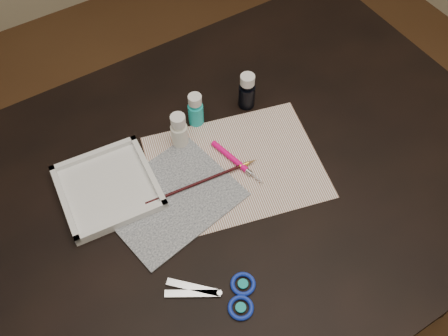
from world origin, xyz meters
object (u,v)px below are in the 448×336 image
paper (236,167)px  palette_tray (108,187)px  paint_bottle_navy (247,91)px  paint_bottle_white (179,130)px  canvas (171,198)px  scissors (210,296)px  paint_bottle_cyan (196,109)px

paper → palette_tray: 0.27m
paint_bottle_navy → palette_tray: 0.38m
paint_bottle_white → paint_bottle_navy: bearing=5.9°
canvas → paint_bottle_white: size_ratio=2.86×
paint_bottle_white → paint_bottle_navy: (0.19, 0.02, 0.00)m
canvas → paint_bottle_navy: paint_bottle_navy is taller
paint_bottle_white → scissors: (-0.13, -0.34, -0.04)m
scissors → palette_tray: bearing=-47.3°
scissors → palette_tray: (-0.06, 0.31, 0.01)m
paint_bottle_navy → palette_tray: paint_bottle_navy is taller
paper → paint_bottle_white: (-0.07, 0.12, 0.04)m
palette_tray → canvas: bearing=-41.1°
paint_bottle_navy → scissors: size_ratio=0.50×
paper → paint_bottle_cyan: paint_bottle_cyan is taller
paper → paint_bottle_navy: (0.12, 0.14, 0.05)m
scissors → paint_bottle_navy: bearing=-99.9°
paper → scissors: (-0.20, -0.22, 0.00)m
paint_bottle_cyan → paint_bottle_navy: size_ratio=0.91×
paint_bottle_white → palette_tray: (-0.19, -0.03, -0.03)m
paint_bottle_cyan → scissors: size_ratio=0.46×
paper → scissors: scissors is taller
canvas → scissors: size_ratio=1.40×
paint_bottle_cyan → palette_tray: paint_bottle_cyan is taller
paper → paint_bottle_cyan: bearing=93.2°
canvas → scissors: scissors is taller
paint_bottle_cyan → canvas: bearing=-134.3°
canvas → palette_tray: 0.13m
scissors → paint_bottle_cyan: bearing=-85.2°
paint_bottle_cyan → paint_bottle_navy: paint_bottle_navy is taller
paper → paint_bottle_navy: bearing=49.5°
paper → canvas: bearing=179.4°
paper → paint_bottle_cyan: size_ratio=4.27×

